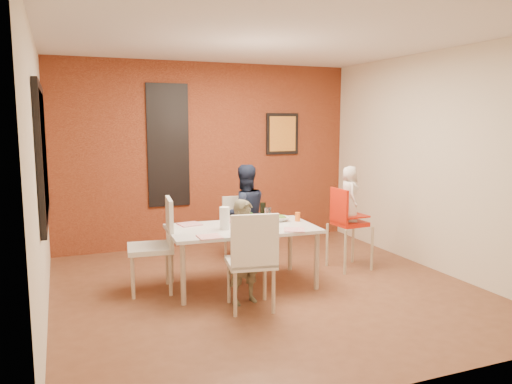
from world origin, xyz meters
name	(u,v)px	position (x,y,z in m)	size (l,w,h in m)	color
ground	(266,289)	(0.00, 0.00, 0.00)	(4.50, 4.50, 0.00)	brown
ceiling	(267,39)	(0.00, 0.00, 2.70)	(4.50, 4.50, 0.02)	silver
wall_back	(208,155)	(0.00, 2.25, 1.35)	(4.50, 0.02, 2.70)	beige
wall_front	(398,198)	(0.00, -2.25, 1.35)	(4.50, 0.02, 2.70)	beige
wall_left	(39,177)	(-2.25, 0.00, 1.35)	(0.02, 4.50, 2.70)	beige
wall_right	(433,162)	(2.25, 0.00, 1.35)	(0.02, 4.50, 2.70)	beige
brick_accent_wall	(208,155)	(0.00, 2.23, 1.35)	(4.50, 0.02, 2.70)	maroon
picture_window_frame	(42,154)	(-2.22, 0.20, 1.55)	(0.05, 1.70, 1.30)	black
picture_window_pane	(44,153)	(-2.21, 0.20, 1.55)	(0.02, 1.55, 1.15)	black
glassblock_strip	(168,146)	(-0.60, 2.21, 1.50)	(0.55, 0.03, 1.70)	silver
glassblock_surround	(168,146)	(-0.60, 2.21, 1.50)	(0.60, 0.03, 1.76)	black
art_print_frame	(282,134)	(1.20, 2.21, 1.65)	(0.54, 0.03, 0.64)	black
art_print_canvas	(283,134)	(1.20, 2.19, 1.65)	(0.44, 0.01, 0.54)	gold
dining_table	(242,232)	(-0.21, 0.20, 0.62)	(1.67, 0.99, 0.68)	silver
chair_near	(252,257)	(-0.38, -0.56, 0.55)	(0.53, 0.53, 0.99)	white
chair_far	(239,224)	(0.14, 1.28, 0.47)	(0.40, 0.40, 0.84)	white
chair_left	(158,240)	(-1.11, 0.38, 0.57)	(0.53, 0.53, 1.03)	silver
high_chair	(347,221)	(1.24, 0.33, 0.62)	(0.46, 0.46, 1.03)	red
child_near	(245,252)	(-0.36, -0.31, 0.54)	(0.39, 0.26, 1.07)	brown
child_far	(244,214)	(0.13, 1.05, 0.65)	(0.63, 0.49, 1.30)	#161C31
toddler	(349,194)	(1.26, 0.34, 0.95)	(0.34, 0.22, 0.69)	silver
plate_near_left	(210,237)	(-0.69, -0.15, 0.69)	(0.23, 0.23, 0.01)	white
plate_far_mid	(234,220)	(-0.17, 0.57, 0.69)	(0.22, 0.22, 0.01)	white
plate_near_right	(294,230)	(0.26, -0.18, 0.69)	(0.22, 0.22, 0.01)	white
plate_far_left	(190,224)	(-0.73, 0.53, 0.69)	(0.23, 0.23, 0.01)	silver
salad_bowl_a	(254,227)	(-0.13, 0.04, 0.70)	(0.20, 0.20, 0.05)	white
salad_bowl_b	(280,219)	(0.33, 0.35, 0.71)	(0.21, 0.21, 0.05)	silver
wine_bottle	(263,213)	(0.06, 0.25, 0.81)	(0.07, 0.07, 0.25)	black
wine_glass_a	(244,221)	(-0.25, 0.02, 0.79)	(0.07, 0.07, 0.21)	silver
wine_glass_b	(268,217)	(0.06, 0.10, 0.79)	(0.08, 0.08, 0.22)	white
paper_towel_roll	(225,218)	(-0.42, 0.16, 0.80)	(0.11, 0.11, 0.25)	white
condiment_red	(256,221)	(-0.08, 0.11, 0.76)	(0.04, 0.04, 0.15)	red
condiment_green	(251,219)	(-0.08, 0.26, 0.75)	(0.04, 0.04, 0.14)	#377527
condiment_brown	(248,220)	(-0.13, 0.22, 0.74)	(0.03, 0.03, 0.13)	brown
sippy_cup	(298,217)	(0.51, 0.26, 0.73)	(0.06, 0.06, 0.11)	orange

